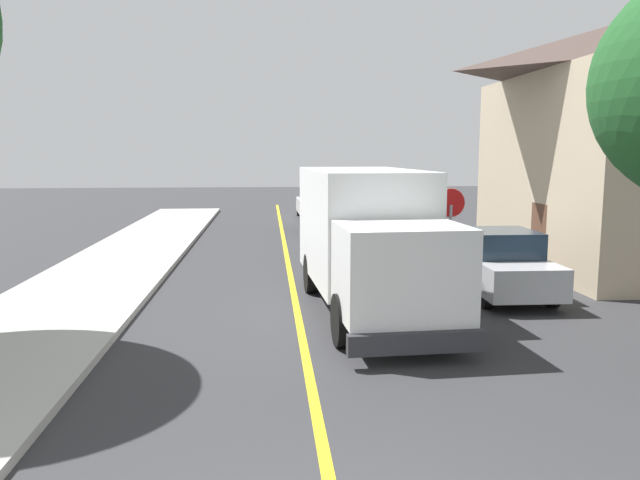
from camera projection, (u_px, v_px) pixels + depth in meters
The scene contains 7 objects.
centre_line_yellow at pixel (296, 304), 14.80m from camera, with size 0.16×56.00×0.01m, color gold.
box_truck at pixel (368, 234), 13.99m from camera, with size 2.81×7.31×3.20m.
parked_car_near at pixel (361, 237), 20.60m from camera, with size 1.93×4.45×1.67m.
parked_car_mid at pixel (328, 215), 27.79m from camera, with size 1.93×4.45×1.67m.
parked_car_far at pixel (315, 204), 33.92m from camera, with size 1.86×4.42×1.67m.
parked_van_across at pixel (499, 264), 15.68m from camera, with size 1.87×4.43×1.67m.
stop_sign at pixel (450, 217), 16.67m from camera, with size 0.80×0.10×2.65m.
Camera 1 is at (-0.64, -4.43, 3.61)m, focal length 34.70 mm.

